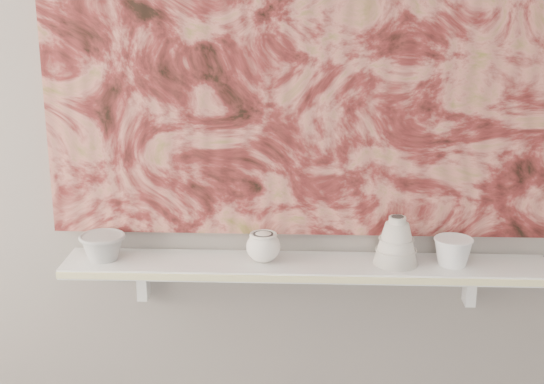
# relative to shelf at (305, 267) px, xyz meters

# --- Properties ---
(wall_back) EXTENTS (3.60, 0.00, 3.60)m
(wall_back) POSITION_rel_shelf_xyz_m (0.00, 0.09, 0.44)
(wall_back) COLOR gray
(wall_back) RESTS_ON floor
(shelf) EXTENTS (1.40, 0.18, 0.03)m
(shelf) POSITION_rel_shelf_xyz_m (0.00, 0.00, 0.00)
(shelf) COLOR silver
(shelf) RESTS_ON wall_back
(shelf_stripe) EXTENTS (1.40, 0.01, 0.02)m
(shelf_stripe) POSITION_rel_shelf_xyz_m (0.00, -0.09, 0.00)
(shelf_stripe) COLOR beige
(shelf_stripe) RESTS_ON shelf
(bracket_left) EXTENTS (0.03, 0.06, 0.12)m
(bracket_left) POSITION_rel_shelf_xyz_m (-0.49, 0.06, -0.07)
(bracket_left) COLOR silver
(bracket_left) RESTS_ON wall_back
(bracket_right) EXTENTS (0.03, 0.06, 0.12)m
(bracket_right) POSITION_rel_shelf_xyz_m (0.49, 0.06, -0.07)
(bracket_right) COLOR silver
(bracket_right) RESTS_ON wall_back
(painting) EXTENTS (1.50, 0.02, 1.10)m
(painting) POSITION_rel_shelf_xyz_m (0.00, 0.08, 0.62)
(painting) COLOR maroon
(painting) RESTS_ON wall_back
(house_motif) EXTENTS (0.09, 0.00, 0.08)m
(house_motif) POSITION_rel_shelf_xyz_m (0.45, 0.07, 0.32)
(house_motif) COLOR black
(house_motif) RESTS_ON painting
(bowl_grey) EXTENTS (0.15, 0.15, 0.08)m
(bowl_grey) POSITION_rel_shelf_xyz_m (-0.59, 0.00, 0.05)
(bowl_grey) COLOR #9A9A97
(bowl_grey) RESTS_ON shelf
(cup_cream) EXTENTS (0.11, 0.11, 0.09)m
(cup_cream) POSITION_rel_shelf_xyz_m (-0.12, 0.00, 0.06)
(cup_cream) COLOR silver
(cup_cream) RESTS_ON shelf
(bell_vessel) EXTENTS (0.13, 0.13, 0.14)m
(bell_vessel) POSITION_rel_shelf_xyz_m (0.26, 0.00, 0.09)
(bell_vessel) COLOR beige
(bell_vessel) RESTS_ON shelf
(bowl_white) EXTENTS (0.14, 0.14, 0.08)m
(bowl_white) POSITION_rel_shelf_xyz_m (0.42, 0.00, 0.06)
(bowl_white) COLOR silver
(bowl_white) RESTS_ON shelf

